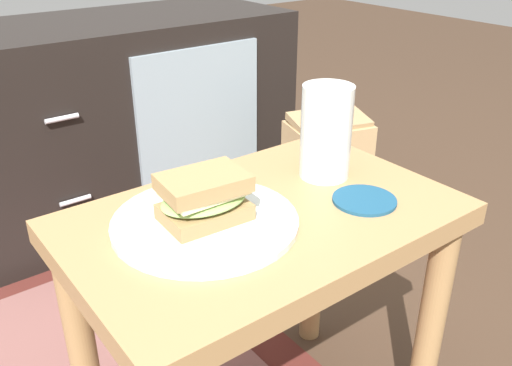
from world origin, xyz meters
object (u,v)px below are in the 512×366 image
object	(u,v)px
beer_glass	(326,133)
coaster	(364,200)
paper_bag	(326,178)
tv_cabinet	(128,117)
sandwich_front	(204,198)
plate	(205,222)

from	to	relation	value
beer_glass	coaster	bearing A→B (deg)	-98.30
paper_bag	tv_cabinet	bearing A→B (deg)	124.65
coaster	paper_bag	xyz separation A→B (m)	(0.43, 0.51, -0.29)
sandwich_front	paper_bag	size ratio (longest dim) A/B	0.35
beer_glass	coaster	world-z (taller)	beer_glass
plate	tv_cabinet	bearing A→B (deg)	71.77
plate	sandwich_front	bearing A→B (deg)	0.00
tv_cabinet	sandwich_front	world-z (taller)	tv_cabinet
tv_cabinet	plate	world-z (taller)	tv_cabinet
plate	coaster	world-z (taller)	plate
tv_cabinet	beer_glass	xyz separation A→B (m)	(-0.07, -0.91, 0.24)
plate	paper_bag	size ratio (longest dim) A/B	0.70
sandwich_front	beer_glass	size ratio (longest dim) A/B	0.84
sandwich_front	coaster	world-z (taller)	sandwich_front
paper_bag	beer_glass	bearing A→B (deg)	-135.52
tv_cabinet	paper_bag	world-z (taller)	tv_cabinet
plate	coaster	size ratio (longest dim) A/B	2.69
tv_cabinet	paper_bag	size ratio (longest dim) A/B	2.63
plate	paper_bag	world-z (taller)	plate
plate	coaster	distance (m)	0.24
plate	beer_glass	distance (m)	0.25
sandwich_front	plate	bearing A→B (deg)	0.00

